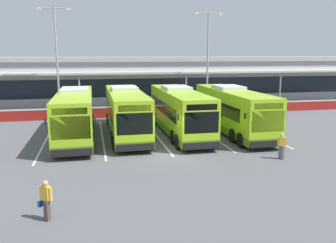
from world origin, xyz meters
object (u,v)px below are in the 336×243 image
pedestrian_with_handbag (46,199)px  lamp_post_west (57,55)px  coach_bus_centre (179,112)px  coach_bus_right_centre (232,111)px  lamp_post_centre (208,55)px  coach_bus_leftmost (75,115)px  coach_bus_left_centre (126,113)px  pedestrian_near_bin (282,145)px

pedestrian_with_handbag → lamp_post_west: lamp_post_west is taller
coach_bus_centre → coach_bus_right_centre: same height
coach_bus_centre → lamp_post_centre: bearing=61.4°
coach_bus_leftmost → pedestrian_with_handbag: (-0.62, -13.75, -0.93)m
coach_bus_left_centre → lamp_post_centre: size_ratio=1.11×
lamp_post_centre → pedestrian_with_handbag: bearing=-120.9°
pedestrian_near_bin → lamp_post_centre: (1.79, 19.62, 5.42)m
coach_bus_right_centre → pedestrian_with_handbag: size_ratio=7.51×
pedestrian_with_handbag → lamp_post_centre: lamp_post_centre is taller
coach_bus_centre → lamp_post_centre: (6.21, 11.41, 4.50)m
coach_bus_centre → pedestrian_with_handbag: (-8.74, -13.61, -0.93)m
pedestrian_with_handbag → lamp_post_centre: 29.65m
pedestrian_near_bin → lamp_post_west: lamp_post_west is taller
coach_bus_centre → coach_bus_right_centre: (4.37, -0.51, 0.00)m
pedestrian_with_handbag → lamp_post_west: size_ratio=0.15×
coach_bus_centre → lamp_post_centre: lamp_post_centre is taller
coach_bus_centre → lamp_post_west: size_ratio=1.11×
coach_bus_left_centre → lamp_post_west: size_ratio=1.11×
coach_bus_right_centre → coach_bus_left_centre: bearing=173.2°
pedestrian_with_handbag → lamp_post_west: 24.90m
pedestrian_with_handbag → lamp_post_centre: size_ratio=0.15×
pedestrian_with_handbag → lamp_post_west: bearing=93.3°
coach_bus_right_centre → lamp_post_centre: size_ratio=1.11×
coach_bus_centre → pedestrian_near_bin: (4.42, -8.22, -0.91)m
lamp_post_west → lamp_post_centre: bearing=2.7°
coach_bus_leftmost → coach_bus_right_centre: (12.49, -0.64, 0.00)m
lamp_post_centre → pedestrian_near_bin: bearing=-95.2°
coach_bus_leftmost → coach_bus_centre: bearing=-0.9°
coach_bus_left_centre → coach_bus_right_centre: same height
coach_bus_leftmost → lamp_post_centre: 18.78m
coach_bus_centre → lamp_post_centre: size_ratio=1.11×
coach_bus_leftmost → pedestrian_near_bin: bearing=-33.6°
pedestrian_with_handbag → coach_bus_left_centre: bearing=72.3°
coach_bus_leftmost → pedestrian_with_handbag: 13.79m
coach_bus_right_centre → lamp_post_centre: bearing=81.2°
coach_bus_leftmost → pedestrian_near_bin: 15.10m
coach_bus_leftmost → pedestrian_near_bin: (12.54, -8.35, -0.91)m
coach_bus_right_centre → lamp_post_west: 18.84m
pedestrian_with_handbag → pedestrian_near_bin: same height
coach_bus_left_centre → lamp_post_centre: lamp_post_centre is taller
lamp_post_centre → coach_bus_leftmost: bearing=-141.8°
coach_bus_left_centre → coach_bus_leftmost: bearing=-174.3°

